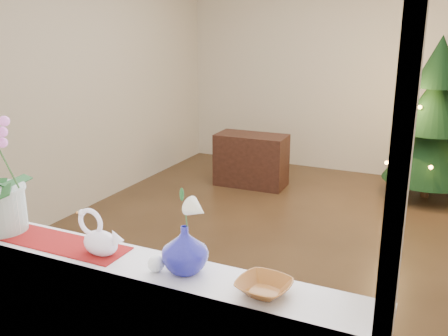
# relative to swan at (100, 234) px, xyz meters

# --- Properties ---
(ground) EXTENTS (5.00, 5.00, 0.00)m
(ground) POSITION_rel_swan_xyz_m (0.12, 2.38, -1.02)
(ground) COLOR #372516
(ground) RESTS_ON ground
(wall_back) EXTENTS (4.50, 0.10, 2.70)m
(wall_back) POSITION_rel_swan_xyz_m (0.12, 4.88, 0.33)
(wall_back) COLOR beige
(wall_back) RESTS_ON ground
(wall_front) EXTENTS (4.50, 0.10, 2.70)m
(wall_front) POSITION_rel_swan_xyz_m (0.12, -0.12, 0.33)
(wall_front) COLOR beige
(wall_front) RESTS_ON ground
(wall_left) EXTENTS (0.10, 5.00, 2.70)m
(wall_left) POSITION_rel_swan_xyz_m (-2.13, 2.38, 0.33)
(wall_left) COLOR beige
(wall_left) RESTS_ON ground
(windowsill) EXTENTS (2.20, 0.26, 0.04)m
(windowsill) POSITION_rel_swan_xyz_m (0.12, 0.01, -0.12)
(windowsill) COLOR white
(windowsill) RESTS_ON window_apron
(window_frame) EXTENTS (2.22, 0.06, 1.60)m
(window_frame) POSITION_rel_swan_xyz_m (0.12, -0.09, 0.68)
(window_frame) COLOR white
(window_frame) RESTS_ON windowsill
(runner) EXTENTS (0.70, 0.20, 0.01)m
(runner) POSITION_rel_swan_xyz_m (-0.26, 0.01, -0.09)
(runner) COLOR maroon
(runner) RESTS_ON windowsill
(swan) EXTENTS (0.24, 0.13, 0.20)m
(swan) POSITION_rel_swan_xyz_m (0.00, 0.00, 0.00)
(swan) COLOR white
(swan) RESTS_ON windowsill
(blue_vase) EXTENTS (0.26, 0.26, 0.23)m
(blue_vase) POSITION_rel_swan_xyz_m (0.41, 0.02, 0.02)
(blue_vase) COLOR navy
(blue_vase) RESTS_ON windowsill
(lily) EXTENTS (0.13, 0.07, 0.17)m
(lily) POSITION_rel_swan_xyz_m (0.41, 0.02, 0.22)
(lily) COLOR silver
(lily) RESTS_ON blue_vase
(paperweight) EXTENTS (0.07, 0.07, 0.07)m
(paperweight) POSITION_rel_swan_xyz_m (0.30, -0.03, -0.06)
(paperweight) COLOR white
(paperweight) RESTS_ON windowsill
(amber_dish) EXTENTS (0.19, 0.19, 0.04)m
(amber_dish) POSITION_rel_swan_xyz_m (0.76, -0.00, -0.08)
(amber_dish) COLOR brown
(amber_dish) RESTS_ON windowsill
(xmas_tree) EXTENTS (1.11, 1.11, 1.78)m
(xmas_tree) POSITION_rel_swan_xyz_m (1.12, 4.22, -0.13)
(xmas_tree) COLOR black
(xmas_tree) RESTS_ON ground
(side_table) EXTENTS (0.85, 0.44, 0.62)m
(side_table) POSITION_rel_swan_xyz_m (-0.83, 3.78, -0.71)
(side_table) COLOR black
(side_table) RESTS_ON ground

